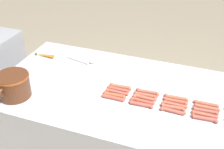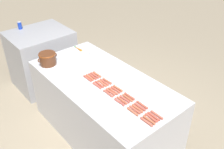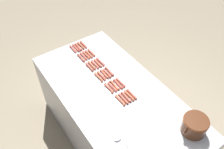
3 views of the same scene
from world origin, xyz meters
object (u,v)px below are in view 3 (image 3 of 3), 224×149
(hot_dog_26, at_px, (89,67))
(serving_spoon, at_px, (121,142))
(hot_dog_11, at_px, (129,95))
(hot_dog_24, at_px, (73,49))
(hot_dog_2, at_px, (100,62))
(hot_dog_23, at_px, (123,99))
(hot_dog_18, at_px, (76,48))
(hot_dog_3, at_px, (109,71))
(hot_dog_25, at_px, (81,58))
(hot_dog_8, at_px, (98,63))
(bean_pot, at_px, (195,125))
(hot_dog_16, at_px, (115,85))
(hot_dog_13, at_px, (86,55))
(hot_dog_10, at_px, (118,84))
(hot_dog_21, at_px, (101,76))
(hot_dog_29, at_px, (120,100))
(hot_dog_1, at_px, (91,53))
(hot_dog_9, at_px, (107,73))
(hot_dog_15, at_px, (104,74))
(hot_dog_12, at_px, (78,47))
(hot_dog_22, at_px, (112,87))
(hot_dog_17, at_px, (126,97))
(hot_dog_20, at_px, (92,65))
(hot_dog_0, at_px, (83,44))
(hot_dog_4, at_px, (121,82))
(hot_dog_5, at_px, (132,94))
(hot_dog_14, at_px, (95,64))
(hot_dog_19, at_px, (84,56))
(hot_dog_6, at_px, (81,45))
(hot_dog_27, at_px, (99,77))
(hot_dog_7, at_px, (89,54))

(hot_dog_26, relative_size, serving_spoon, 0.63)
(hot_dog_11, height_order, hot_dog_24, same)
(hot_dog_2, height_order, hot_dog_23, same)
(hot_dog_26, bearing_deg, hot_dog_18, -95.96)
(hot_dog_3, relative_size, hot_dog_25, 1.00)
(hot_dog_8, xyz_separation_m, bean_pot, (-0.23, 1.26, 0.08))
(hot_dog_16, height_order, hot_dog_25, same)
(hot_dog_13, distance_m, hot_dog_24, 0.22)
(hot_dog_10, height_order, hot_dog_21, same)
(hot_dog_10, distance_m, hot_dog_23, 0.21)
(hot_dog_2, height_order, serving_spoon, hot_dog_2)
(hot_dog_2, relative_size, serving_spoon, 0.63)
(hot_dog_24, distance_m, hot_dog_29, 1.01)
(hot_dog_24, height_order, hot_dog_25, same)
(serving_spoon, bearing_deg, hot_dog_1, -109.42)
(hot_dog_16, bearing_deg, hot_dog_9, -100.40)
(hot_dog_15, bearing_deg, hot_dog_10, 100.15)
(hot_dog_12, relative_size, hot_dog_26, 1.00)
(hot_dog_22, xyz_separation_m, hot_dog_25, (0.04, -0.60, 0.00))
(hot_dog_8, bearing_deg, hot_dog_21, 68.80)
(hot_dog_16, relative_size, hot_dog_29, 1.00)
(hot_dog_11, distance_m, serving_spoon, 0.54)
(hot_dog_23, bearing_deg, hot_dog_29, -6.13)
(hot_dog_17, height_order, hot_dog_20, same)
(hot_dog_11, distance_m, hot_dog_21, 0.41)
(hot_dog_22, distance_m, hot_dog_25, 0.61)
(hot_dog_26, distance_m, serving_spoon, 1.02)
(hot_dog_22, distance_m, bean_pot, 0.91)
(hot_dog_0, relative_size, hot_dog_10, 1.00)
(hot_dog_4, bearing_deg, hot_dog_5, 88.81)
(hot_dog_14, distance_m, hot_dog_29, 0.61)
(hot_dog_2, xyz_separation_m, hot_dog_19, (0.11, -0.20, 0.00))
(bean_pot, bearing_deg, hot_dog_6, -82.27)
(hot_dog_3, distance_m, hot_dog_17, 0.41)
(hot_dog_19, xyz_separation_m, hot_dog_24, (0.04, -0.20, 0.00))
(hot_dog_20, bearing_deg, hot_dog_17, 93.81)
(hot_dog_27, bearing_deg, hot_dog_3, -178.33)
(hot_dog_13, bearing_deg, hot_dog_25, 5.48)
(hot_dog_19, distance_m, hot_dog_26, 0.21)
(hot_dog_1, relative_size, hot_dog_10, 1.00)
(hot_dog_4, distance_m, hot_dog_24, 0.83)
(hot_dog_4, bearing_deg, hot_dog_12, -84.49)
(hot_dog_0, relative_size, bean_pot, 0.59)
(hot_dog_5, xyz_separation_m, hot_dog_23, (0.11, -0.00, 0.00))
(hot_dog_24, distance_m, hot_dog_25, 0.21)
(hot_dog_0, height_order, hot_dog_27, same)
(hot_dog_3, relative_size, hot_dog_16, 1.00)
(hot_dog_12, bearing_deg, hot_dog_4, 95.51)
(hot_dog_7, distance_m, hot_dog_29, 0.81)
(hot_dog_3, height_order, hot_dog_14, same)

